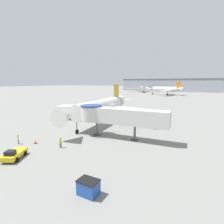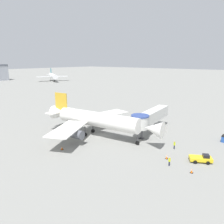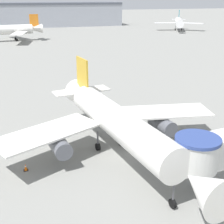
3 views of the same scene
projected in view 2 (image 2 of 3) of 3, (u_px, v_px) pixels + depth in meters
name	position (u px, v px, depth m)	size (l,w,h in m)	color
ground_plane	(98.00, 136.00, 53.02)	(800.00, 800.00, 0.00)	gray
main_airplane	(95.00, 120.00, 51.96)	(27.92, 30.52, 9.65)	white
jet_bridge	(149.00, 117.00, 53.36)	(17.01, 5.03, 5.92)	silver
pushback_tug_yellow	(201.00, 158.00, 39.32)	(3.54, 4.29, 1.46)	yellow
traffic_cone_port_wing	(62.00, 148.00, 44.62)	(0.49, 0.49, 0.81)	black
traffic_cone_apron_front	(192.00, 171.00, 35.49)	(0.48, 0.48, 0.78)	black
traffic_cone_near_nose	(167.00, 157.00, 40.56)	(0.49, 0.49, 0.81)	black
ground_crew_marshaller	(174.00, 144.00, 44.83)	(0.35, 0.39, 1.75)	#1E2338
ground_crew_wing_walker	(169.00, 161.00, 37.72)	(0.37, 0.31, 1.68)	#1E2338
background_jet_teal_tail	(53.00, 76.00, 185.44)	(24.67, 26.19, 10.53)	white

